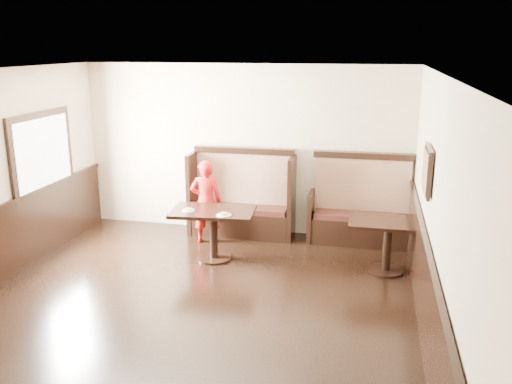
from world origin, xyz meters
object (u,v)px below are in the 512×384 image
(child, at_px, (206,202))
(table_main, at_px, (213,222))
(booth_main, at_px, (242,203))
(table_neighbor, at_px, (388,234))
(booth_neighbor, at_px, (361,213))

(child, bearing_deg, table_main, 102.31)
(child, bearing_deg, booth_main, -144.35)
(booth_main, distance_m, table_neighbor, 2.61)
(table_main, bearing_deg, booth_main, 78.44)
(booth_neighbor, bearing_deg, child, -167.60)
(table_neighbor, height_order, child, child)
(table_main, bearing_deg, booth_neighbor, 25.12)
(table_neighbor, bearing_deg, booth_neighbor, 109.46)
(booth_neighbor, xyz_separation_m, child, (-2.41, -0.53, 0.20))
(table_main, bearing_deg, table_neighbor, -2.94)
(booth_neighbor, relative_size, table_neighbor, 1.53)
(booth_main, xyz_separation_m, table_neighbor, (2.35, -1.13, 0.03))
(booth_main, bearing_deg, booth_neighbor, -0.05)
(table_main, xyz_separation_m, child, (-0.32, 0.67, 0.09))
(booth_neighbor, height_order, table_neighbor, booth_neighbor)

